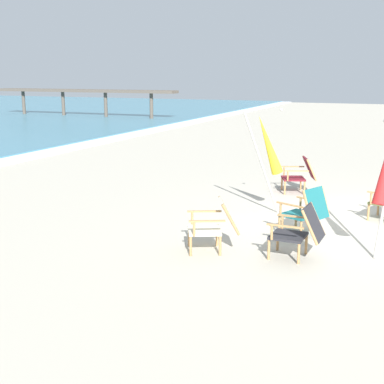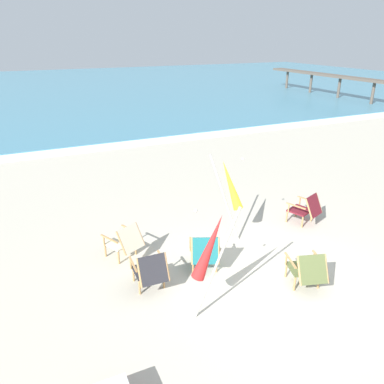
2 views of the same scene
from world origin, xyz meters
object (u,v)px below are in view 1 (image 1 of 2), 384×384
object	(u,v)px
beach_chair_far_center	(307,210)
umbrella_furled_yellow	(268,146)
beach_chair_mid_center	(301,174)
beach_chair_front_right	(300,230)
beach_chair_back_right	(215,223)

from	to	relation	value
beach_chair_far_center	umbrella_furled_yellow	bearing A→B (deg)	41.20
beach_chair_far_center	beach_chair_mid_center	bearing A→B (deg)	13.28
beach_chair_mid_center	umbrella_furled_yellow	world-z (taller)	umbrella_furled_yellow
beach_chair_mid_center	beach_chair_far_center	bearing A→B (deg)	-166.72
beach_chair_front_right	beach_chair_mid_center	xyz separation A→B (m)	(4.38, 0.88, 0.00)
beach_chair_far_center	umbrella_furled_yellow	xyz separation A→B (m)	(1.11, 0.98, 0.87)
beach_chair_back_right	beach_chair_mid_center	world-z (taller)	beach_chair_mid_center
beach_chair_front_right	beach_chair_back_right	distance (m)	1.24
beach_chair_far_center	beach_chair_mid_center	size ratio (longest dim) A/B	0.97
beach_chair_front_right	beach_chair_mid_center	size ratio (longest dim) A/B	0.90
beach_chair_back_right	beach_chair_mid_center	size ratio (longest dim) A/B	1.05
beach_chair_back_right	beach_chair_far_center	world-z (taller)	beach_chair_far_center
beach_chair_back_right	beach_chair_far_center	bearing A→B (deg)	-40.00
beach_chair_front_right	beach_chair_back_right	size ratio (longest dim) A/B	0.86
beach_chair_front_right	umbrella_furled_yellow	bearing A→B (deg)	25.73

